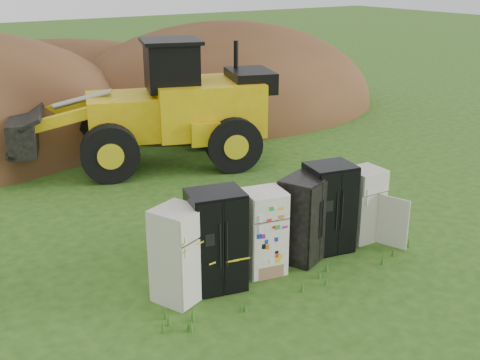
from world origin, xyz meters
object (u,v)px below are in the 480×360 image
object	(u,v)px
fridge_leftmost	(178,255)
fridge_open_door	(363,204)
fridge_sticker	(264,232)
fridge_black_side	(216,240)
fridge_black_right	(329,207)
wheel_loader	(141,105)
fridge_dark_mid	(303,219)

from	to	relation	value
fridge_leftmost	fridge_open_door	xyz separation A→B (m)	(4.67, 0.04, -0.07)
fridge_sticker	fridge_open_door	world-z (taller)	fridge_sticker
fridge_black_side	fridge_open_door	xyz separation A→B (m)	(3.86, 0.04, -0.15)
fridge_black_side	fridge_black_right	xyz separation A→B (m)	(2.86, 0.07, -0.01)
fridge_sticker	fridge_open_door	bearing A→B (deg)	12.23
fridge_black_side	wheel_loader	size ratio (longest dim) A/B	0.25
fridge_dark_mid	wheel_loader	distance (m)	7.68
fridge_leftmost	fridge_black_right	size ratio (longest dim) A/B	0.93
fridge_black_side	fridge_sticker	size ratio (longest dim) A/B	1.13
fridge_black_side	fridge_black_right	world-z (taller)	fridge_black_side
fridge_sticker	fridge_dark_mid	xyz separation A→B (m)	(1.00, 0.00, 0.03)
fridge_leftmost	fridge_sticker	bearing A→B (deg)	-22.59
fridge_black_right	wheel_loader	xyz separation A→B (m)	(-0.85, 7.54, 0.93)
fridge_dark_mid	fridge_open_door	size ratio (longest dim) A/B	1.09
fridge_open_door	fridge_sticker	bearing A→B (deg)	-177.55
fridge_black_side	wheel_loader	xyz separation A→B (m)	(2.02, 7.61, 0.92)
fridge_black_side	fridge_open_door	world-z (taller)	fridge_black_side
fridge_dark_mid	fridge_black_right	xyz separation A→B (m)	(0.75, 0.07, 0.06)
fridge_black_side	fridge_dark_mid	xyz separation A→B (m)	(2.11, -0.00, -0.08)
fridge_black_side	wheel_loader	bearing A→B (deg)	87.87
fridge_black_right	fridge_sticker	bearing A→B (deg)	-165.98
fridge_sticker	fridge_black_right	world-z (taller)	fridge_black_right
fridge_leftmost	fridge_sticker	size ratio (longest dim) A/B	1.04
fridge_black_right	fridge_open_door	world-z (taller)	fridge_black_right
fridge_leftmost	fridge_dark_mid	xyz separation A→B (m)	(2.92, -0.00, 0.00)
fridge_leftmost	fridge_dark_mid	distance (m)	2.92
fridge_black_side	fridge_dark_mid	world-z (taller)	fridge_black_side
fridge_dark_mid	fridge_leftmost	bearing A→B (deg)	157.98
fridge_sticker	wheel_loader	world-z (taller)	wheel_loader
fridge_dark_mid	fridge_black_side	bearing A→B (deg)	157.97
wheel_loader	fridge_black_side	bearing A→B (deg)	-86.07
fridge_sticker	wheel_loader	xyz separation A→B (m)	(0.91, 7.61, 1.03)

